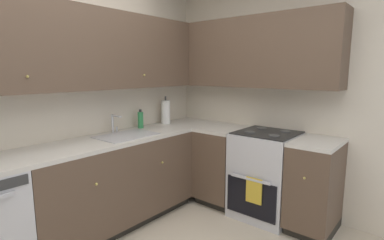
{
  "coord_description": "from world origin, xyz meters",
  "views": [
    {
      "loc": [
        -1.27,
        -1.28,
        1.57
      ],
      "look_at": [
        1.01,
        0.61,
        1.08
      ],
      "focal_mm": 27.88,
      "sensor_mm": 36.0,
      "label": 1
    }
  ],
  "objects": [
    {
      "name": "countertop_right",
      "position": [
        1.61,
        0.13,
        0.9
      ],
      "size": [
        0.6,
        1.5,
        0.03
      ],
      "color": "beige",
      "rests_on": "lower_cabinets_right"
    },
    {
      "name": "upper_cabinets_back",
      "position": [
        0.27,
        1.3,
        1.77
      ],
      "size": [
        2.64,
        0.34,
        0.75
      ],
      "color": "brown"
    },
    {
      "name": "sink",
      "position": [
        0.59,
        1.13,
        0.88
      ],
      "size": [
        0.58,
        0.4,
        0.1
      ],
      "color": "#B7B7BC",
      "rests_on": "countertop_back"
    },
    {
      "name": "lower_cabinets_right",
      "position": [
        1.61,
        0.13,
        0.45
      ],
      "size": [
        0.62,
        1.5,
        0.88
      ],
      "color": "brown",
      "rests_on": "ground_plane"
    },
    {
      "name": "paper_towel_roll",
      "position": [
        1.35,
        1.32,
        1.07
      ],
      "size": [
        0.11,
        0.11,
        0.35
      ],
      "color": "white",
      "rests_on": "countertop_back"
    },
    {
      "name": "countertop_back",
      "position": [
        0.43,
        1.16,
        0.9
      ],
      "size": [
        2.96,
        0.6,
        0.03
      ],
      "primitive_type": "cube",
      "color": "beige",
      "rests_on": "lower_cabinets_back"
    },
    {
      "name": "wall_right",
      "position": [
        1.93,
        0.0,
        1.31
      ],
      "size": [
        0.05,
        3.01,
        2.63
      ],
      "primitive_type": "cube",
      "color": "beige",
      "rests_on": "ground_plane"
    },
    {
      "name": "lower_cabinets_back",
      "position": [
        0.43,
        1.16,
        0.45
      ],
      "size": [
        1.76,
        0.62,
        0.88
      ],
      "color": "brown",
      "rests_on": "ground_plane"
    },
    {
      "name": "upper_cabinets_right",
      "position": [
        1.75,
        0.43,
        1.77
      ],
      "size": [
        0.32,
        2.05,
        0.75
      ],
      "color": "brown"
    },
    {
      "name": "wall_back",
      "position": [
        0.0,
        1.48,
        1.31
      ],
      "size": [
        3.92,
        0.05,
        2.63
      ],
      "primitive_type": "cube",
      "color": "beige",
      "rests_on": "ground_plane"
    },
    {
      "name": "faucet",
      "position": [
        0.59,
        1.33,
        1.04
      ],
      "size": [
        0.07,
        0.16,
        0.2
      ],
      "color": "silver",
      "rests_on": "countertop_back"
    },
    {
      "name": "oven_range",
      "position": [
        1.63,
        0.08,
        0.47
      ],
      "size": [
        0.68,
        0.62,
        1.07
      ],
      "color": "silver",
      "rests_on": "ground_plane"
    },
    {
      "name": "soap_bottle",
      "position": [
        0.96,
        1.34,
        1.01
      ],
      "size": [
        0.06,
        0.06,
        0.22
      ],
      "color": "#338C4C",
      "rests_on": "countertop_back"
    }
  ]
}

